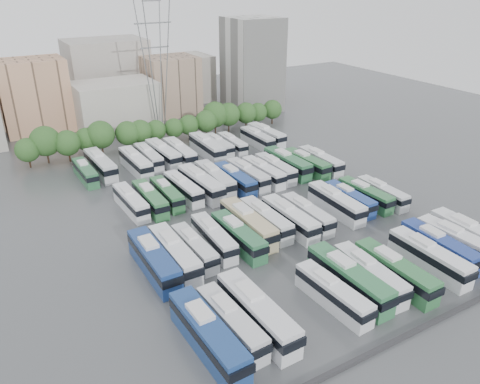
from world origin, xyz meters
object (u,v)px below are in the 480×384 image
bus_r0_s7 (370,274)px  bus_r2_s2 (150,199)px  bus_r1_s5 (248,223)px  bus_r2_s9 (263,172)px  bus_r0_s11 (439,247)px  apartment_tower (252,65)px  bus_r1_s7 (290,218)px  bus_r1_s11 (350,199)px  bus_r0_s10 (429,257)px  bus_r2_s3 (167,194)px  bus_r0_s6 (349,278)px  bus_r0_s12 (458,242)px  bus_r3_s8 (207,147)px  bus_r3_s0 (85,172)px  bus_r3_s13 (266,135)px  bus_r0_s0 (208,335)px  bus_r0_s13 (471,236)px  bus_r1_s6 (266,219)px  bus_r2_s4 (183,188)px  bus_r3_s9 (219,145)px  bus_r0_s8 (395,271)px  bus_r1_s4 (238,236)px  bus_r2_s8 (248,175)px  bus_r1_s0 (154,260)px  bus_r3_s3 (136,162)px  bus_r3_s4 (149,157)px  bus_r3_s12 (257,138)px  bus_r0_s1 (231,322)px  bus_r1_s2 (194,247)px  electricity_pylon (155,58)px  bus_r2_s1 (131,202)px  bus_r2_s7 (235,179)px  bus_r2_s5 (201,183)px  bus_r2_s13 (320,161)px  bus_r1_s12 (365,195)px  bus_r0_s5 (333,294)px  bus_r2_s6 (215,179)px  bus_r1_s3 (214,237)px  bus_r3_s5 (163,154)px  bus_r1_s10 (336,203)px  bus_r2_s10 (276,168)px  bus_r3_s1 (101,164)px

bus_r0_s7 → bus_r2_s2: size_ratio=1.03×
bus_r1_s5 → bus_r2_s9: size_ratio=1.11×
bus_r0_s11 → apartment_tower: bearing=78.9°
bus_r1_s7 → bus_r1_s11: 13.33m
bus_r0_s10 → bus_r2_s3: 43.89m
bus_r0_s6 → bus_r0_s7: (3.17, -0.43, -0.21)m
bus_r1_s11 → bus_r0_s12: bearing=-79.8°
bus_r1_s5 → bus_r3_s8: (10.08, 34.41, 0.00)m
bus_r3_s0 → bus_r3_s13: size_ratio=0.88×
bus_r0_s0 → bus_r0_s13: 42.79m
bus_r1_s5 → bus_r1_s6: 3.29m
bus_r2_s4 → bus_r3_s0: (-13.45, 16.74, -0.09)m
bus_r3_s0 → bus_r3_s9: bus_r3_s0 is taller
bus_r0_s8 → bus_r1_s4: size_ratio=1.03×
bus_r0_s10 → bus_r2_s8: bus_r0_s10 is taller
bus_r0_s6 → bus_r1_s6: size_ratio=1.12×
bus_r1_s0 → bus_r3_s3: (9.64, 35.90, -0.09)m
bus_r0_s10 → bus_r0_s12: size_ratio=0.99×
bus_r3_s4 → bus_r1_s11: bearing=-57.4°
bus_r1_s11 → bus_r3_s12: (3.26, 35.21, 0.10)m
bus_r0_s1 → bus_r1_s2: 16.76m
electricity_pylon → bus_r2_s4: (-10.24, -37.29, -16.87)m
apartment_tower → bus_r2_s9: 54.09m
bus_r2_s1 → bus_r2_s7: bearing=-4.6°
bus_r0_s6 → bus_r2_s1: bearing=114.4°
bus_r2_s8 → bus_r2_s5: bearing=175.6°
bus_r2_s13 → bus_r2_s3: bearing=178.2°
bus_r1_s12 → bus_r0_s5: bearing=-143.7°
bus_r2_s9 → bus_r3_s4: (-16.44, 19.07, -0.01)m
bus_r0_s10 → bus_r2_s6: bearing=109.3°
bus_r2_s2 → bus_r1_s3: bearing=-78.0°
apartment_tower → bus_r0_s6: bearing=-113.6°
bus_r1_s11 → bus_r2_s2: (-29.86, 17.04, 0.11)m
bus_r0_s5 → bus_r2_s2: size_ratio=0.99×
bus_r1_s11 → bus_r3_s5: size_ratio=0.85×
bus_r2_s5 → bus_r1_s10: bearing=-51.3°
bus_r0_s0 → bus_r0_s6: bearing=-1.1°
bus_r2_s3 → bus_r1_s6: bearing=-59.6°
bus_r1_s6 → bus_r2_s10: 21.54m
bus_r0_s12 → bus_r2_s4: size_ratio=1.09×
bus_r1_s7 → bus_r2_s4: (-9.81, 19.08, -0.13)m
bus_r1_s12 → bus_r2_s13: bearing=76.0°
bus_r0_s10 → bus_r3_s1: bearing=118.4°
bus_r0_s7 → bus_r0_s8: size_ratio=0.96×
bus_r2_s2 → bus_r3_s13: bearing=27.9°
bus_r1_s3 → bus_r3_s9: 40.85m
bus_r1_s10 → bus_r1_s11: bearing=7.6°
bus_r0_s0 → bus_r3_s5: bus_r0_s0 is taller
bus_r0_s6 → bus_r2_s6: bus_r0_s6 is taller
bus_r2_s1 → bus_r2_s4: 9.96m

